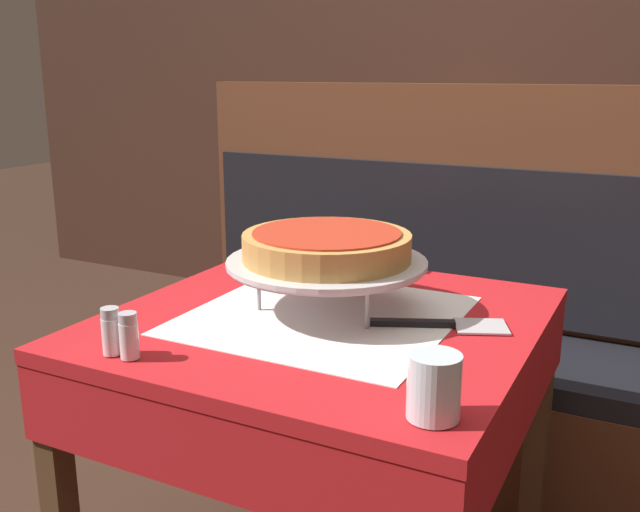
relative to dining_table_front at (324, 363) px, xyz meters
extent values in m
cube|color=red|center=(0.00, 0.00, 0.09)|extent=(0.82, 0.82, 0.03)
cube|color=white|center=(0.00, 0.00, 0.10)|extent=(0.51, 0.51, 0.00)
cube|color=red|center=(0.00, 0.00, 0.00)|extent=(0.82, 0.82, 0.15)
cube|color=#4C331E|center=(-0.38, 0.38, -0.27)|extent=(0.05, 0.05, 0.69)
cube|color=#4C331E|center=(0.38, 0.38, -0.27)|extent=(0.05, 0.05, 0.69)
cube|color=red|center=(-0.21, 1.56, 0.08)|extent=(0.63, 0.63, 0.03)
cube|color=white|center=(-0.21, 1.56, 0.10)|extent=(0.39, 0.39, 0.00)
cube|color=red|center=(-0.21, 1.56, -0.01)|extent=(0.63, 0.63, 0.16)
cube|color=#4C331E|center=(-0.49, 1.28, -0.28)|extent=(0.05, 0.05, 0.69)
cube|color=#4C331E|center=(0.07, 1.28, -0.28)|extent=(0.05, 0.05, 0.69)
cube|color=#4C331E|center=(-0.49, 1.84, -0.28)|extent=(0.05, 0.05, 0.69)
cube|color=#4C331E|center=(0.07, 1.84, -0.28)|extent=(0.05, 0.05, 0.69)
cube|color=brown|center=(0.00, 0.70, -0.43)|extent=(1.71, 0.46, 0.39)
cube|color=black|center=(0.00, 0.70, -0.20)|extent=(1.68, 0.45, 0.06)
cube|color=brown|center=(0.00, 0.90, 0.19)|extent=(1.71, 0.06, 0.72)
cube|color=black|center=(0.00, 0.86, 0.08)|extent=(1.64, 0.02, 0.46)
cube|color=#3D2319|center=(0.00, 2.08, 0.58)|extent=(6.00, 0.04, 2.40)
cylinder|color=#ADADB2|center=(-0.01, 0.17, 0.15)|extent=(0.01, 0.01, 0.09)
cylinder|color=#ADADB2|center=(-0.13, -0.03, 0.15)|extent=(0.01, 0.01, 0.09)
cylinder|color=#ADADB2|center=(0.11, -0.03, 0.15)|extent=(0.01, 0.01, 0.09)
cylinder|color=#ADADB2|center=(-0.01, 0.04, 0.19)|extent=(0.28, 0.28, 0.01)
cylinder|color=silver|center=(-0.01, 0.04, 0.20)|extent=(0.40, 0.40, 0.01)
cylinder|color=silver|center=(-0.01, 0.04, 0.21)|extent=(0.41, 0.41, 0.01)
cylinder|color=#C68E47|center=(-0.01, 0.04, 0.24)|extent=(0.34, 0.34, 0.05)
cylinder|color=red|center=(-0.01, 0.04, 0.27)|extent=(0.30, 0.30, 0.01)
cube|color=#BCBCC1|center=(0.30, 0.07, 0.11)|extent=(0.12, 0.12, 0.00)
cube|color=black|center=(0.18, 0.02, 0.11)|extent=(0.16, 0.08, 0.01)
cylinder|color=silver|center=(0.34, -0.32, 0.15)|extent=(0.08, 0.08, 0.10)
cylinder|color=silver|center=(-0.24, -0.35, 0.14)|extent=(0.03, 0.03, 0.07)
cylinder|color=#B7B7BC|center=(-0.24, -0.35, 0.18)|extent=(0.03, 0.03, 0.02)
cylinder|color=silver|center=(-0.20, -0.35, 0.14)|extent=(0.03, 0.03, 0.06)
cylinder|color=#B7B7BC|center=(-0.20, -0.35, 0.18)|extent=(0.03, 0.03, 0.02)
cube|color=#B2B2B7|center=(-0.04, 0.37, 0.15)|extent=(0.10, 0.05, 0.09)
cube|color=black|center=(-0.14, 1.59, 0.11)|extent=(0.12, 0.12, 0.03)
cylinder|color=black|center=(-0.14, 1.59, 0.20)|extent=(0.01, 0.01, 0.14)
cylinder|color=white|center=(-0.14, 1.62, 0.18)|extent=(0.04, 0.04, 0.11)
cylinder|color=#99194C|center=(-0.17, 1.57, 0.18)|extent=(0.04, 0.04, 0.11)
cylinder|color=gold|center=(-0.10, 1.57, 0.18)|extent=(0.04, 0.04, 0.11)
camera|label=1|loc=(0.61, -1.22, 0.58)|focal=40.00mm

